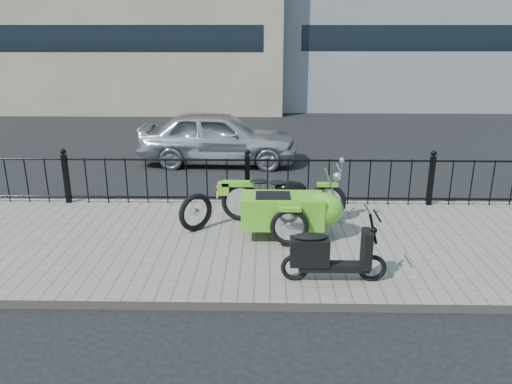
{
  "coord_description": "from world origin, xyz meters",
  "views": [
    {
      "loc": [
        0.35,
        -7.85,
        3.36
      ],
      "look_at": [
        0.19,
        -0.1,
        0.81
      ],
      "focal_mm": 35.0,
      "sensor_mm": 36.0,
      "label": 1
    }
  ],
  "objects_px": {
    "motorcycle_sidecar": "(293,207)",
    "sedan_car": "(218,137)",
    "scooter": "(327,255)",
    "spare_tire": "(196,212)"
  },
  "relations": [
    {
      "from": "sedan_car",
      "to": "motorcycle_sidecar",
      "type": "bearing_deg",
      "value": -159.31
    },
    {
      "from": "motorcycle_sidecar",
      "to": "sedan_car",
      "type": "relative_size",
      "value": 0.56
    },
    {
      "from": "motorcycle_sidecar",
      "to": "sedan_car",
      "type": "bearing_deg",
      "value": 108.48
    },
    {
      "from": "motorcycle_sidecar",
      "to": "scooter",
      "type": "xyz_separation_m",
      "value": [
        0.37,
        -1.58,
        -0.1
      ]
    },
    {
      "from": "spare_tire",
      "to": "sedan_car",
      "type": "relative_size",
      "value": 0.16
    },
    {
      "from": "spare_tire",
      "to": "sedan_car",
      "type": "height_order",
      "value": "sedan_car"
    },
    {
      "from": "motorcycle_sidecar",
      "to": "sedan_car",
      "type": "distance_m",
      "value": 5.28
    },
    {
      "from": "motorcycle_sidecar",
      "to": "spare_tire",
      "type": "relative_size",
      "value": 3.5
    },
    {
      "from": "scooter",
      "to": "spare_tire",
      "type": "height_order",
      "value": "scooter"
    },
    {
      "from": "motorcycle_sidecar",
      "to": "scooter",
      "type": "distance_m",
      "value": 1.63
    }
  ]
}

